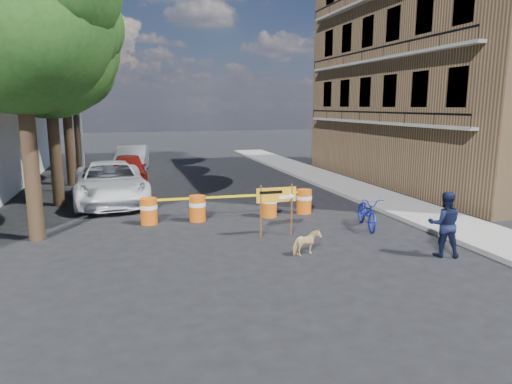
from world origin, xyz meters
TOP-DOWN VIEW (x-y plane):
  - ground at (0.00, 0.00)m, footprint 120.00×120.00m
  - sidewalk_east at (6.20, 6.00)m, footprint 2.40×40.00m
  - apartment_building at (12.00, 8.00)m, footprint 8.00×16.00m
  - tree_near at (-6.73, 2.00)m, footprint 5.46×5.20m
  - tree_mid_a at (-6.74, 7.00)m, footprint 5.25×5.00m
  - tree_mid_b at (-6.73, 12.00)m, footprint 5.67×5.40m
  - tree_far at (-6.74, 17.00)m, footprint 5.04×4.80m
  - streetlamp at (-5.93, 9.50)m, footprint 1.25×0.18m
  - barrel_far_left at (-3.47, 2.96)m, footprint 0.58×0.58m
  - barrel_mid_left at (-1.82, 2.92)m, footprint 0.58×0.58m
  - barrel_mid_right at (0.76, 2.83)m, footprint 0.58×0.58m
  - barrel_far_right at (2.19, 3.00)m, footprint 0.58×0.58m
  - detour_sign at (0.35, 0.36)m, footprint 1.26×0.24m
  - pedestrian at (3.90, -2.63)m, footprint 1.05×0.96m
  - bicycle at (3.41, 0.52)m, footprint 0.94×1.20m
  - dog at (0.42, -1.55)m, footprint 0.87×0.59m
  - suv_white at (-4.80, 7.04)m, footprint 3.20×6.23m
  - sedan_red at (-3.99, 12.14)m, footprint 1.77×4.34m
  - sedan_silver at (-3.74, 15.76)m, footprint 2.24×5.06m

SIDE VIEW (x-z plane):
  - ground at x=0.00m, z-range 0.00..0.00m
  - sidewalk_east at x=6.20m, z-range 0.00..0.15m
  - dog at x=0.42m, z-range 0.00..0.67m
  - barrel_far_left at x=-3.47m, z-range 0.02..0.92m
  - barrel_mid_left at x=-1.82m, z-range 0.02..0.92m
  - barrel_mid_right at x=0.76m, z-range 0.02..0.92m
  - barrel_far_right at x=2.19m, z-range 0.02..0.92m
  - sedan_red at x=-3.99m, z-range 0.00..1.48m
  - sedan_silver at x=-3.74m, z-range 0.00..1.61m
  - suv_white at x=-4.80m, z-range 0.00..1.68m
  - pedestrian at x=3.90m, z-range 0.00..1.76m
  - bicycle at x=3.41m, z-range 0.00..2.02m
  - detour_sign at x=0.35m, z-range 0.36..1.99m
  - streetlamp at x=-5.93m, z-range 0.38..8.38m
  - apartment_building at x=12.00m, z-range 0.00..12.00m
  - tree_mid_a at x=-6.74m, z-range 1.67..10.34m
  - tree_far at x=-6.74m, z-range 1.80..10.64m
  - tree_near at x=-6.73m, z-range 1.79..10.94m
  - tree_mid_b at x=-6.73m, z-range 1.90..11.53m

